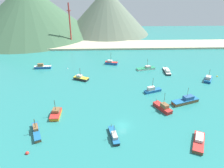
% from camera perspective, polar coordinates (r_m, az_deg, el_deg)
% --- Properties ---
extents(ground, '(260.00, 280.00, 0.50)m').
position_cam_1_polar(ground, '(97.15, 1.45, -0.44)').
color(ground, teal).
extents(fishing_boat_0, '(6.66, 9.69, 1.91)m').
position_cam_1_polar(fishing_boat_0, '(68.93, 22.23, -14.00)').
color(fishing_boat_0, brown).
rests_on(fishing_boat_0, ground).
extents(fishing_boat_2, '(7.52, 4.34, 6.83)m').
position_cam_1_polar(fishing_boat_2, '(121.80, -0.21, 5.74)').
color(fishing_boat_2, '#1E5BA8').
rests_on(fishing_boat_2, ground).
extents(fishing_boat_3, '(8.98, 2.17, 2.81)m').
position_cam_1_polar(fishing_boat_3, '(121.58, -18.15, 4.42)').
color(fishing_boat_3, '#1E5BA8').
rests_on(fishing_boat_3, ground).
extents(fishing_boat_4, '(3.34, 8.74, 4.52)m').
position_cam_1_polar(fishing_boat_4, '(66.14, 0.52, -13.61)').
color(fishing_boat_4, '#232328').
rests_on(fishing_boat_4, ground).
extents(fishing_boat_5, '(7.91, 4.76, 6.50)m').
position_cam_1_polar(fishing_boat_5, '(92.27, 10.71, -1.58)').
color(fishing_boat_5, '#1E5BA8').
rests_on(fishing_boat_5, ground).
extents(fishing_boat_6, '(6.51, 8.04, 5.99)m').
position_cam_1_polar(fishing_boat_6, '(110.92, 24.35, 1.27)').
color(fishing_boat_6, '#14478C').
rests_on(fishing_boat_6, ground).
extents(fishing_boat_7, '(2.91, 9.74, 2.02)m').
position_cam_1_polar(fishing_boat_7, '(114.14, 14.49, 3.39)').
color(fishing_boat_7, '#232328').
rests_on(fishing_boat_7, ground).
extents(fishing_boat_8, '(6.02, 8.59, 7.20)m').
position_cam_1_polar(fishing_boat_8, '(80.70, 13.47, -6.09)').
color(fishing_boat_8, red).
rests_on(fishing_boat_8, ground).
extents(fishing_boat_9, '(10.51, 5.53, 5.85)m').
position_cam_1_polar(fishing_boat_9, '(115.97, 9.12, 4.20)').
color(fishing_boat_9, silver).
rests_on(fishing_boat_9, ground).
extents(fishing_boat_10, '(11.44, 6.65, 6.52)m').
position_cam_1_polar(fishing_boat_10, '(87.58, 19.14, -4.20)').
color(fishing_boat_10, brown).
rests_on(fishing_boat_10, ground).
extents(fishing_boat_11, '(7.78, 5.79, 5.92)m').
position_cam_1_polar(fishing_boat_11, '(103.21, -8.34, 1.60)').
color(fishing_boat_11, '#232328').
rests_on(fishing_boat_11, ground).
extents(fishing_boat_12, '(5.32, 9.64, 5.00)m').
position_cam_1_polar(fishing_boat_12, '(71.61, -19.63, -11.82)').
color(fishing_boat_12, brown).
rests_on(fishing_boat_12, ground).
extents(fishing_boat_13, '(3.21, 6.98, 6.11)m').
position_cam_1_polar(fishing_boat_13, '(77.91, -14.79, -7.64)').
color(fishing_boat_13, orange).
rests_on(fishing_boat_13, ground).
extents(buoy_0, '(0.74, 0.74, 0.74)m').
position_cam_1_polar(buoy_0, '(117.89, 26.31, 1.84)').
color(buoy_0, gold).
rests_on(buoy_0, ground).
extents(buoy_1, '(0.63, 0.63, 0.63)m').
position_cam_1_polar(buoy_1, '(117.85, -11.82, 4.05)').
color(buoy_1, silver).
rests_on(buoy_1, ground).
extents(buoy_2, '(1.02, 1.02, 1.02)m').
position_cam_1_polar(buoy_2, '(65.64, -21.75, -16.83)').
color(buoy_2, red).
rests_on(buoy_2, ground).
extents(beach_strip, '(247.00, 21.84, 1.20)m').
position_cam_1_polar(beach_strip, '(158.70, 0.05, 10.42)').
color(beach_strip, '#C6B793').
rests_on(beach_strip, ground).
extents(hill_west, '(106.74, 106.74, 41.90)m').
position_cam_1_polar(hill_west, '(199.32, -21.37, 17.89)').
color(hill_west, '#3D6042').
rests_on(hill_west, ground).
extents(hill_central, '(74.52, 74.52, 38.24)m').
position_cam_1_polar(hill_central, '(197.30, -1.42, 18.93)').
color(hill_central, '#60705B').
rests_on(hill_central, ground).
extents(radio_tower, '(2.95, 2.36, 29.47)m').
position_cam_1_polar(radio_tower, '(162.19, -11.20, 15.51)').
color(radio_tower, '#B7332D').
rests_on(radio_tower, ground).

